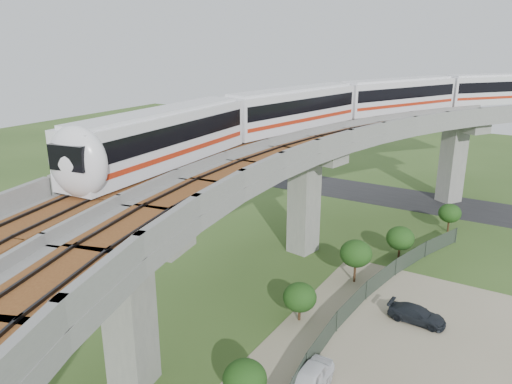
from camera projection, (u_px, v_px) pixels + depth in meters
The scene contains 13 objects.
ground at pixel (228, 298), 36.50m from camera, with size 160.00×160.00×0.00m, color #365220.
dirt_lot at pixel (414, 378), 27.91m from camera, with size 18.00×26.00×0.04m, color gray.
asphalt_road at pixel (367, 192), 60.94m from camera, with size 60.00×8.00×0.03m, color #232326.
viaduct at pixel (275, 187), 31.88m from camera, with size 19.58×73.98×11.40m.
metro_train at pixel (363, 104), 45.81m from camera, with size 21.86×58.46×3.64m.
fence at pixel (356, 327), 31.43m from camera, with size 3.87×38.73×1.50m.
tree_0 at pixel (450, 213), 48.25m from camera, with size 2.14×2.14×2.82m.
tree_1 at pixel (400, 238), 42.27m from camera, with size 2.36×2.36×2.92m.
tree_2 at pixel (356, 254), 38.08m from camera, with size 2.46×2.46×3.47m.
tree_3 at pixel (300, 297), 33.06m from camera, with size 2.25×2.25×2.71m.
tree_4 at pixel (245, 379), 24.93m from camera, with size 2.26×2.26×2.86m.
car_white at pixel (309, 380), 26.63m from camera, with size 1.61×4.01×1.37m, color white.
car_dark at pixel (417, 314), 33.18m from camera, with size 1.53×3.77×1.09m, color black.
Camera 1 is at (18.65, -26.70, 18.30)m, focal length 35.00 mm.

